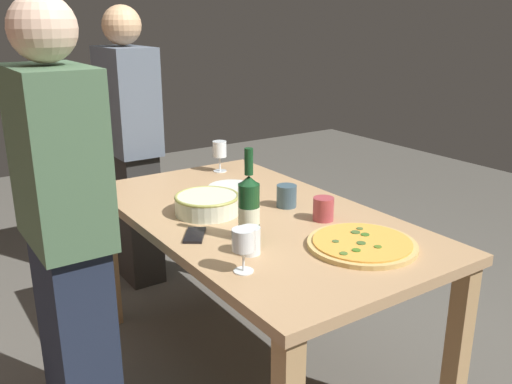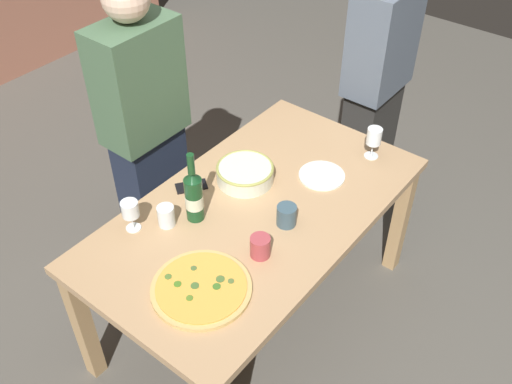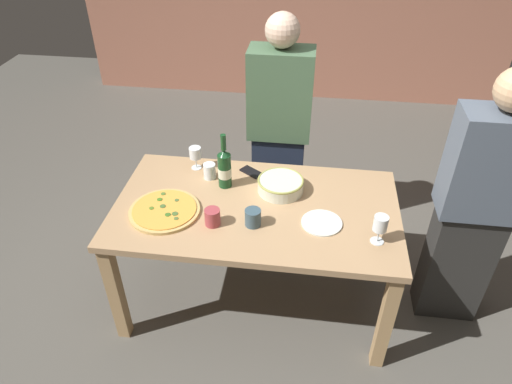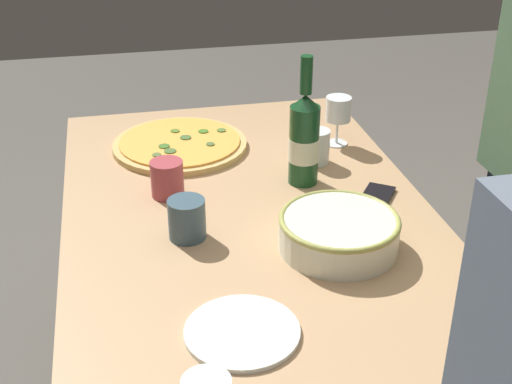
{
  "view_description": "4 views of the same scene",
  "coord_description": "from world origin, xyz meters",
  "px_view_note": "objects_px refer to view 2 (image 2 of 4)",
  "views": [
    {
      "loc": [
        -1.78,
        1.2,
        1.54
      ],
      "look_at": [
        0.0,
        0.0,
        0.85
      ],
      "focal_mm": 38.54,
      "sensor_mm": 36.0,
      "label": 1
    },
    {
      "loc": [
        -1.48,
        -1.17,
        2.49
      ],
      "look_at": [
        0.0,
        0.0,
        0.85
      ],
      "focal_mm": 40.52,
      "sensor_mm": 36.0,
      "label": 2
    },
    {
      "loc": [
        0.27,
        -2.02,
        2.36
      ],
      "look_at": [
        0.0,
        0.0,
        0.85
      ],
      "focal_mm": 32.35,
      "sensor_mm": 36.0,
      "label": 3
    },
    {
      "loc": [
        1.38,
        -0.3,
        1.6
      ],
      "look_at": [
        0.0,
        0.0,
        0.85
      ],
      "focal_mm": 49.04,
      "sensor_mm": 36.0,
      "label": 4
    }
  ],
  "objects_px": {
    "dining_table": "(256,223)",
    "cup_amber": "(260,247)",
    "pizza": "(201,288)",
    "wine_glass_by_bottle": "(130,211)",
    "wine_glass_near_pizza": "(374,138)",
    "cup_spare": "(287,215)",
    "person_guest_left": "(146,130)",
    "wine_bottle": "(194,196)",
    "side_plate": "(322,175)",
    "person_host": "(376,85)",
    "cell_phone": "(191,186)",
    "cup_ceramic": "(166,216)",
    "serving_bowl": "(245,173)"
  },
  "relations": [
    {
      "from": "pizza",
      "to": "person_guest_left",
      "type": "relative_size",
      "value": 0.24
    },
    {
      "from": "pizza",
      "to": "cup_amber",
      "type": "relative_size",
      "value": 4.15
    },
    {
      "from": "wine_glass_near_pizza",
      "to": "cup_amber",
      "type": "height_order",
      "value": "wine_glass_near_pizza"
    },
    {
      "from": "side_plate",
      "to": "person_host",
      "type": "distance_m",
      "value": 0.84
    },
    {
      "from": "side_plate",
      "to": "cup_ceramic",
      "type": "bearing_deg",
      "value": 153.27
    },
    {
      "from": "pizza",
      "to": "cup_spare",
      "type": "height_order",
      "value": "cup_spare"
    },
    {
      "from": "cup_spare",
      "to": "cup_amber",
      "type": "bearing_deg",
      "value": -173.65
    },
    {
      "from": "cup_amber",
      "to": "cup_spare",
      "type": "distance_m",
      "value": 0.21
    },
    {
      "from": "dining_table",
      "to": "serving_bowl",
      "type": "height_order",
      "value": "serving_bowl"
    },
    {
      "from": "cup_spare",
      "to": "cell_phone",
      "type": "distance_m",
      "value": 0.5
    },
    {
      "from": "dining_table",
      "to": "cup_spare",
      "type": "xyz_separation_m",
      "value": [
        0.01,
        -0.16,
        0.14
      ]
    },
    {
      "from": "dining_table",
      "to": "person_guest_left",
      "type": "distance_m",
      "value": 0.78
    },
    {
      "from": "dining_table",
      "to": "cup_amber",
      "type": "relative_size",
      "value": 16.94
    },
    {
      "from": "pizza",
      "to": "wine_glass_by_bottle",
      "type": "bearing_deg",
      "value": 81.27
    },
    {
      "from": "serving_bowl",
      "to": "side_plate",
      "type": "distance_m",
      "value": 0.37
    },
    {
      "from": "wine_glass_near_pizza",
      "to": "side_plate",
      "type": "relative_size",
      "value": 0.74
    },
    {
      "from": "cup_amber",
      "to": "person_guest_left",
      "type": "bearing_deg",
      "value": 74.21
    },
    {
      "from": "dining_table",
      "to": "side_plate",
      "type": "relative_size",
      "value": 7.29
    },
    {
      "from": "pizza",
      "to": "wine_bottle",
      "type": "distance_m",
      "value": 0.43
    },
    {
      "from": "wine_glass_near_pizza",
      "to": "cell_phone",
      "type": "height_order",
      "value": "wine_glass_near_pizza"
    },
    {
      "from": "serving_bowl",
      "to": "cell_phone",
      "type": "relative_size",
      "value": 1.88
    },
    {
      "from": "wine_bottle",
      "to": "dining_table",
      "type": "bearing_deg",
      "value": -39.53
    },
    {
      "from": "wine_bottle",
      "to": "cell_phone",
      "type": "distance_m",
      "value": 0.24
    },
    {
      "from": "pizza",
      "to": "wine_glass_by_bottle",
      "type": "height_order",
      "value": "wine_glass_by_bottle"
    },
    {
      "from": "person_guest_left",
      "to": "cup_spare",
      "type": "bearing_deg",
      "value": 1.1
    },
    {
      "from": "serving_bowl",
      "to": "cell_phone",
      "type": "distance_m",
      "value": 0.26
    },
    {
      "from": "wine_glass_near_pizza",
      "to": "cup_spare",
      "type": "distance_m",
      "value": 0.65
    },
    {
      "from": "cup_ceramic",
      "to": "cell_phone",
      "type": "bearing_deg",
      "value": 19.44
    },
    {
      "from": "serving_bowl",
      "to": "person_guest_left",
      "type": "bearing_deg",
      "value": 96.16
    },
    {
      "from": "person_host",
      "to": "wine_glass_by_bottle",
      "type": "bearing_deg",
      "value": -12.69
    },
    {
      "from": "wine_glass_near_pizza",
      "to": "cup_spare",
      "type": "height_order",
      "value": "wine_glass_near_pizza"
    },
    {
      "from": "wine_glass_near_pizza",
      "to": "wine_glass_by_bottle",
      "type": "relative_size",
      "value": 1.11
    },
    {
      "from": "wine_glass_near_pizza",
      "to": "cell_phone",
      "type": "bearing_deg",
      "value": 143.49
    },
    {
      "from": "side_plate",
      "to": "cell_phone",
      "type": "height_order",
      "value": "same"
    },
    {
      "from": "pizza",
      "to": "wine_glass_near_pizza",
      "type": "height_order",
      "value": "wine_glass_near_pizza"
    },
    {
      "from": "wine_glass_near_pizza",
      "to": "wine_bottle",
      "type": "bearing_deg",
      "value": 156.04
    },
    {
      "from": "dining_table",
      "to": "wine_glass_near_pizza",
      "type": "height_order",
      "value": "wine_glass_near_pizza"
    },
    {
      "from": "wine_glass_near_pizza",
      "to": "cup_ceramic",
      "type": "bearing_deg",
      "value": 155.07
    },
    {
      "from": "side_plate",
      "to": "cell_phone",
      "type": "xyz_separation_m",
      "value": [
        -0.44,
        0.43,
        0.0
      ]
    },
    {
      "from": "cup_amber",
      "to": "person_host",
      "type": "bearing_deg",
      "value": 10.38
    },
    {
      "from": "cup_ceramic",
      "to": "cup_spare",
      "type": "bearing_deg",
      "value": -51.36
    },
    {
      "from": "dining_table",
      "to": "side_plate",
      "type": "height_order",
      "value": "side_plate"
    },
    {
      "from": "wine_glass_near_pizza",
      "to": "person_host",
      "type": "height_order",
      "value": "person_host"
    },
    {
      "from": "cup_spare",
      "to": "side_plate",
      "type": "relative_size",
      "value": 0.44
    },
    {
      "from": "side_plate",
      "to": "wine_glass_by_bottle",
      "type": "bearing_deg",
      "value": 150.95
    },
    {
      "from": "wine_glass_near_pizza",
      "to": "side_plate",
      "type": "xyz_separation_m",
      "value": [
        -0.28,
        0.1,
        -0.11
      ]
    },
    {
      "from": "serving_bowl",
      "to": "cup_ceramic",
      "type": "distance_m",
      "value": 0.45
    },
    {
      "from": "cup_amber",
      "to": "person_host",
      "type": "height_order",
      "value": "person_host"
    },
    {
      "from": "pizza",
      "to": "cell_phone",
      "type": "bearing_deg",
      "value": 46.74
    },
    {
      "from": "pizza",
      "to": "cup_amber",
      "type": "xyz_separation_m",
      "value": [
        0.29,
        -0.06,
        0.04
      ]
    }
  ]
}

